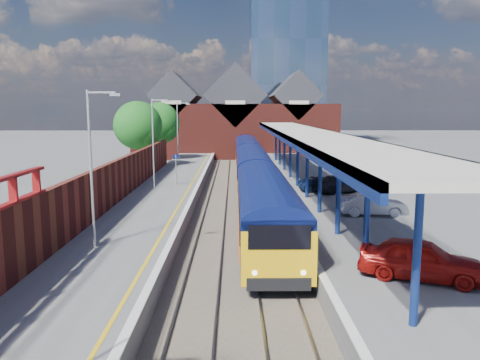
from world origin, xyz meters
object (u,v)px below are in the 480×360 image
object	(u,v)px
lamp_post_c	(155,138)
parked_car_dark	(341,184)
parked_car_red	(421,259)
parked_car_blue	(324,184)
train	(250,158)
parked_car_silver	(373,205)
lamp_post_d	(179,129)
platform_sign	(176,164)
lamp_post_b	(94,159)

from	to	relation	value
lamp_post_c	parked_car_dark	world-z (taller)	lamp_post_c
parked_car_red	parked_car_blue	size ratio (longest dim) A/B	1.13
parked_car_red	parked_car_blue	xyz separation A→B (m)	(0.03, 18.78, -0.21)
train	parked_car_silver	size ratio (longest dim) A/B	17.10
lamp_post_d	parked_car_red	size ratio (longest dim) A/B	1.59
platform_sign	parked_car_red	size ratio (longest dim) A/B	0.57
train	platform_sign	xyz separation A→B (m)	(-6.49, -10.72, 0.57)
parked_car_blue	lamp_post_b	bearing A→B (deg)	136.04
parked_car_dark	parked_car_blue	distance (m)	1.34
parked_car_red	parked_car_dark	world-z (taller)	parked_car_red
lamp_post_c	parked_car_red	bearing A→B (deg)	-57.23
lamp_post_b	parked_car_dark	size ratio (longest dim) A/B	1.57
platform_sign	train	bearing A→B (deg)	58.80
lamp_post_c	parked_car_silver	distance (m)	17.72
parked_car_red	parked_car_blue	world-z (taller)	parked_car_red
lamp_post_d	parked_car_red	world-z (taller)	lamp_post_d
lamp_post_b	platform_sign	world-z (taller)	lamp_post_b
lamp_post_c	parked_car_dark	bearing A→B (deg)	-8.56
train	lamp_post_d	xyz separation A→B (m)	(-7.86, 3.28, 2.87)
lamp_post_c	parked_car_red	size ratio (longest dim) A/B	1.59
parked_car_silver	lamp_post_d	bearing A→B (deg)	32.95
parked_car_silver	parked_car_blue	bearing A→B (deg)	12.70
lamp_post_c	parked_car_dark	size ratio (longest dim) A/B	1.57
lamp_post_d	parked_car_blue	world-z (taller)	lamp_post_d
lamp_post_b	lamp_post_d	world-z (taller)	same
platform_sign	parked_car_dark	xyz separation A→B (m)	(12.87, -4.14, -1.04)
parked_car_red	train	bearing A→B (deg)	31.95
parked_car_silver	parked_car_dark	bearing A→B (deg)	4.90
platform_sign	parked_car_blue	world-z (taller)	platform_sign
lamp_post_c	lamp_post_d	size ratio (longest dim) A/B	1.00
lamp_post_c	parked_car_red	xyz separation A→B (m)	(13.04, -20.26, -3.24)
lamp_post_b	platform_sign	bearing A→B (deg)	85.67
train	parked_car_dark	distance (m)	16.18
train	parked_car_red	distance (m)	33.38
lamp_post_b	parked_car_red	bearing A→B (deg)	-18.08
lamp_post_b	lamp_post_c	distance (m)	16.00
train	platform_sign	world-z (taller)	platform_sign
parked_car_dark	lamp_post_d	bearing A→B (deg)	17.32
parked_car_red	platform_sign	bearing A→B (deg)	50.70
lamp_post_b	platform_sign	size ratio (longest dim) A/B	2.80
lamp_post_b	platform_sign	xyz separation A→B (m)	(1.36, 18.00, -2.30)
lamp_post_c	parked_car_red	distance (m)	24.31
platform_sign	parked_car_silver	xyz separation A→B (m)	(13.01, -11.81, -1.06)
parked_car_silver	parked_car_dark	size ratio (longest dim) A/B	0.87
lamp_post_c	lamp_post_d	distance (m)	16.00
lamp_post_b	parked_car_blue	bearing A→B (deg)	48.02
lamp_post_d	parked_car_blue	xyz separation A→B (m)	(13.07, -17.48, -3.45)
parked_car_silver	parked_car_blue	xyz separation A→B (m)	(-1.30, 8.34, -0.10)
lamp_post_c	parked_car_blue	bearing A→B (deg)	-6.44
lamp_post_b	lamp_post_d	size ratio (longest dim) A/B	1.00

